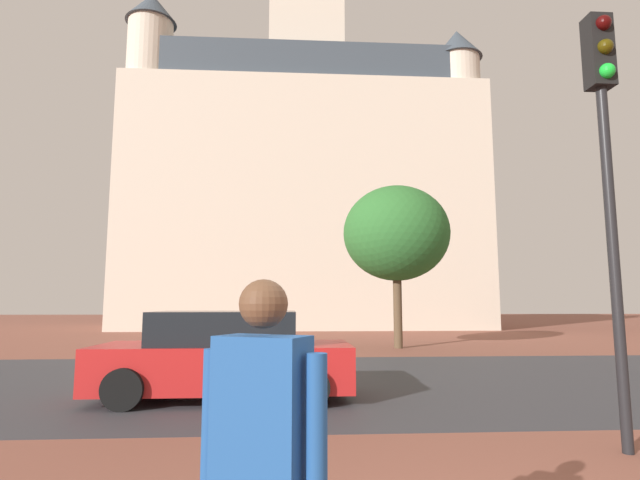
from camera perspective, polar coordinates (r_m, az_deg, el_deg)
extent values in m
plane|color=brown|center=(12.68, 2.26, -14.61)|extent=(120.00, 120.00, 0.00)
cube|color=#38383D|center=(10.96, 3.23, -15.75)|extent=(120.00, 8.78, 0.00)
cube|color=beige|center=(34.74, -1.81, 3.08)|extent=(23.07, 10.29, 15.70)
cube|color=#38424C|center=(37.44, -1.75, 16.84)|extent=(21.22, 9.47, 2.40)
cube|color=beige|center=(37.35, -1.67, 16.53)|extent=(5.16, 5.16, 33.38)
cylinder|color=beige|center=(32.83, -19.53, 7.52)|extent=(2.80, 2.80, 19.52)
cone|color=#38424C|center=(37.00, -18.76, 23.87)|extent=(3.20, 3.20, 2.00)
cylinder|color=beige|center=(33.27, 16.04, 5.59)|extent=(2.80, 2.80, 17.71)
cone|color=#38424C|center=(36.69, 15.47, 20.78)|extent=(3.20, 3.20, 2.00)
cube|color=#1E4C8E|center=(2.29, -6.69, -18.64)|extent=(0.46, 0.38, 0.62)
cylinder|color=#1E4C8E|center=(2.19, -0.39, -20.58)|extent=(0.09, 0.09, 0.59)
cylinder|color=#1E4C8E|center=(2.44, -12.32, -19.03)|extent=(0.09, 0.09, 0.59)
cube|color=black|center=(2.37, -5.42, -17.76)|extent=(0.31, 0.25, 0.40)
sphere|color=brown|center=(2.24, -6.52, -7.30)|extent=(0.22, 0.22, 0.22)
cube|color=red|center=(8.97, -10.87, -14.02)|extent=(4.31, 1.79, 0.74)
cube|color=black|center=(8.91, -10.77, -9.86)|extent=(2.41, 1.57, 0.56)
cylinder|color=black|center=(8.43, -21.72, -15.65)|extent=(0.64, 0.22, 0.64)
cylinder|color=black|center=(10.13, -18.50, -14.28)|extent=(0.64, 0.22, 0.64)
cylinder|color=black|center=(8.05, -1.23, -16.57)|extent=(0.64, 0.22, 0.64)
cylinder|color=black|center=(9.82, -1.68, -14.88)|extent=(0.64, 0.22, 0.64)
cylinder|color=black|center=(6.57, 30.72, -2.21)|extent=(0.12, 0.12, 4.17)
cube|color=black|center=(7.20, 29.35, 18.29)|extent=(0.28, 0.24, 0.90)
sphere|color=#390606|center=(7.24, 29.79, 20.83)|extent=(0.18, 0.18, 0.18)
sphere|color=#3C3306|center=(7.11, 29.95, 18.68)|extent=(0.18, 0.18, 0.18)
sphere|color=green|center=(6.99, 30.11, 16.46)|extent=(0.18, 0.18, 0.18)
cylinder|color=brown|center=(18.50, 8.93, -8.12)|extent=(0.31, 0.31, 2.63)
ellipsoid|color=#2D6B2D|center=(18.68, 8.76, 0.78)|extent=(3.94, 3.94, 3.54)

